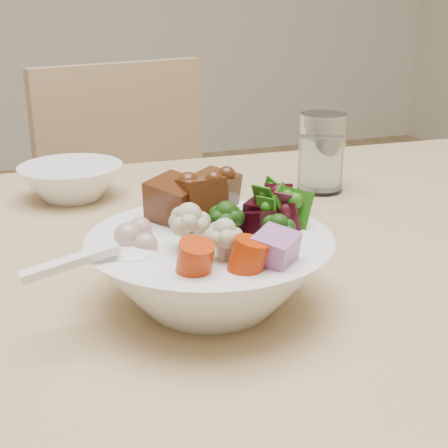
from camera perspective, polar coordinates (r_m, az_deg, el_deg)
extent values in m
cube|color=tan|center=(0.74, 12.03, -2.46)|extent=(1.49, 0.89, 0.04)
cube|color=tan|center=(1.25, -4.97, -5.31)|extent=(0.46, 0.46, 0.04)
cube|color=tan|center=(1.33, -9.12, 5.46)|extent=(0.37, 0.12, 0.41)
cylinder|color=tan|center=(1.18, -7.44, -19.28)|extent=(0.03, 0.03, 0.38)
cylinder|color=tan|center=(1.33, 5.10, -14.24)|extent=(0.03, 0.03, 0.38)
cylinder|color=tan|center=(1.42, -13.76, -12.23)|extent=(0.03, 0.03, 0.38)
cylinder|color=tan|center=(1.54, -2.69, -8.84)|extent=(0.03, 0.03, 0.38)
sphere|color=black|center=(0.52, 0.21, -0.40)|extent=(0.04, 0.04, 0.04)
sphere|color=beige|center=(0.51, -3.19, -0.85)|extent=(0.04, 0.04, 0.04)
cube|color=black|center=(0.57, 3.31, 0.66)|extent=(0.04, 0.04, 0.03)
cube|color=#A0609F|center=(0.49, 4.64, -2.52)|extent=(0.04, 0.05, 0.04)
cylinder|color=red|center=(0.47, -2.68, -3.37)|extent=(0.03, 0.03, 0.03)
sphere|color=tan|center=(0.51, -7.16, -1.89)|extent=(0.02, 0.02, 0.02)
ellipsoid|color=white|center=(0.51, -8.12, -3.02)|extent=(0.04, 0.03, 0.01)
cube|color=white|center=(0.49, -13.87, -3.39)|extent=(0.08, 0.02, 0.02)
cylinder|color=white|center=(0.88, 8.89, 6.46)|extent=(0.06, 0.06, 0.11)
cylinder|color=silver|center=(0.88, 8.84, 5.60)|extent=(0.05, 0.05, 0.07)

